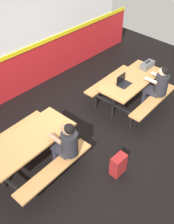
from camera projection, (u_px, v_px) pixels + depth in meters
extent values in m
cube|color=black|center=(91.00, 134.00, 5.85)|extent=(10.00, 10.00, 0.02)
cube|color=red|center=(23.00, 72.00, 6.73)|extent=(8.00, 0.12, 1.10)
cube|color=yellow|center=(21.00, 51.00, 6.30)|extent=(8.00, 0.03, 0.10)
cube|color=silver|center=(14.00, 20.00, 5.85)|extent=(6.72, 0.12, 1.40)
cube|color=tan|center=(29.00, 140.00, 4.71)|extent=(1.75, 0.84, 0.04)
cube|color=tan|center=(55.00, 169.00, 4.59)|extent=(1.64, 0.36, 0.04)
cube|color=tan|center=(10.00, 134.00, 5.22)|extent=(1.64, 0.36, 0.04)
cube|color=black|center=(1.00, 176.00, 4.57)|extent=(0.04, 0.04, 0.70)
cube|color=black|center=(1.00, 175.00, 4.54)|extent=(0.12, 1.55, 0.04)
cube|color=black|center=(21.00, 198.00, 4.41)|extent=(0.04, 0.04, 0.41)
cube|color=black|center=(58.00, 134.00, 5.34)|extent=(0.04, 0.04, 0.70)
cube|color=black|center=(57.00, 132.00, 5.32)|extent=(0.12, 1.55, 0.04)
cube|color=black|center=(76.00, 151.00, 5.19)|extent=(0.04, 0.04, 0.41)
cube|color=black|center=(42.00, 127.00, 5.69)|extent=(0.04, 0.04, 0.41)
cube|color=tan|center=(132.00, 80.00, 6.15)|extent=(1.75, 0.84, 0.04)
cube|color=tan|center=(154.00, 101.00, 6.03)|extent=(1.64, 0.36, 0.04)
cube|color=tan|center=(109.00, 80.00, 6.66)|extent=(1.64, 0.36, 0.04)
cube|color=black|center=(113.00, 106.00, 6.01)|extent=(0.04, 0.04, 0.70)
cube|color=black|center=(113.00, 105.00, 5.98)|extent=(0.12, 1.55, 0.04)
cube|color=black|center=(131.00, 121.00, 5.85)|extent=(0.04, 0.04, 0.41)
cube|color=black|center=(96.00, 102.00, 6.36)|extent=(0.04, 0.04, 0.41)
cube|color=black|center=(145.00, 81.00, 6.78)|extent=(0.04, 0.04, 0.70)
cube|color=black|center=(145.00, 79.00, 6.76)|extent=(0.12, 1.55, 0.04)
cube|color=black|center=(162.00, 93.00, 6.63)|extent=(0.04, 0.04, 0.41)
cube|color=black|center=(128.00, 78.00, 7.13)|extent=(0.04, 0.04, 0.41)
cylinder|color=#2D2D38|center=(55.00, 157.00, 5.06)|extent=(0.11, 0.11, 0.45)
cylinder|color=#2D2D38|center=(62.00, 151.00, 5.16)|extent=(0.11, 0.11, 0.45)
cube|color=#2D2D38|center=(63.00, 148.00, 4.85)|extent=(0.32, 0.39, 0.12)
cylinder|color=#26262B|center=(70.00, 144.00, 4.60)|extent=(0.30, 0.30, 0.48)
cylinder|color=#A57A5B|center=(55.00, 139.00, 4.56)|extent=(0.10, 0.30, 0.08)
cylinder|color=#A57A5B|center=(67.00, 130.00, 4.72)|extent=(0.10, 0.30, 0.08)
sphere|color=#A57A5B|center=(68.00, 130.00, 4.40)|extent=(0.20, 0.20, 0.20)
sphere|color=black|center=(69.00, 129.00, 4.36)|extent=(0.18, 0.18, 0.18)
cylinder|color=#2D2D38|center=(144.00, 99.00, 6.41)|extent=(0.11, 0.11, 0.45)
cylinder|color=#2D2D38|center=(147.00, 96.00, 6.51)|extent=(0.11, 0.11, 0.45)
cube|color=#2D2D38|center=(153.00, 90.00, 6.20)|extent=(0.32, 0.39, 0.12)
cylinder|color=#26262B|center=(161.00, 85.00, 5.95)|extent=(0.30, 0.30, 0.48)
cylinder|color=beige|center=(151.00, 80.00, 5.91)|extent=(0.10, 0.30, 0.08)
cylinder|color=beige|center=(157.00, 75.00, 6.07)|extent=(0.10, 0.30, 0.08)
sphere|color=beige|center=(163.00, 72.00, 5.75)|extent=(0.20, 0.20, 0.20)
sphere|color=black|center=(165.00, 71.00, 5.71)|extent=(0.18, 0.18, 0.18)
cube|color=black|center=(124.00, 84.00, 5.96)|extent=(0.33, 0.24, 0.01)
cube|color=black|center=(121.00, 79.00, 5.94)|extent=(0.32, 0.02, 0.21)
cube|color=#595B60|center=(147.00, 65.00, 6.48)|extent=(0.40, 0.18, 0.14)
cube|color=black|center=(148.00, 62.00, 6.42)|extent=(0.16, 0.02, 0.02)
cube|color=maroon|center=(118.00, 165.00, 4.92)|extent=(0.30, 0.18, 0.44)
cube|color=maroon|center=(114.00, 164.00, 5.02)|extent=(0.21, 0.04, 0.19)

